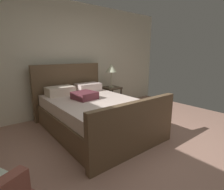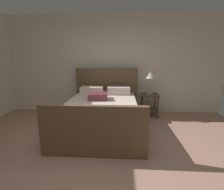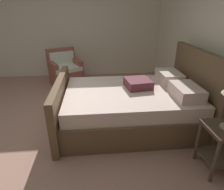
# 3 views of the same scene
# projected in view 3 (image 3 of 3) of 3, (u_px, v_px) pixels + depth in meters

# --- Properties ---
(ground_plane) EXTENTS (5.89, 5.37, 0.02)m
(ground_plane) POSITION_uv_depth(u_px,v_px,m) (47.00, 133.00, 3.14)
(ground_plane) COLOR #A77C69
(wall_side_left) EXTENTS (0.12, 5.49, 2.69)m
(wall_side_left) POSITION_uv_depth(u_px,v_px,m) (63.00, 28.00, 5.31)
(wall_side_left) COLOR silver
(wall_side_left) RESTS_ON ground
(bed) EXTENTS (1.66, 2.33, 1.25)m
(bed) POSITION_uv_depth(u_px,v_px,m) (132.00, 104.00, 3.28)
(bed) COLOR brown
(bed) RESTS_ON ground
(nightstand_right) EXTENTS (0.44, 0.44, 0.60)m
(nightstand_right) POSITION_uv_depth(u_px,v_px,m) (223.00, 142.00, 2.29)
(nightstand_right) COLOR #4A3B2B
(nightstand_right) RESTS_ON ground
(armchair) EXTENTS (0.97, 0.96, 0.90)m
(armchair) POSITION_uv_depth(u_px,v_px,m) (65.00, 71.00, 4.98)
(armchair) COLOR #965143
(armchair) RESTS_ON ground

